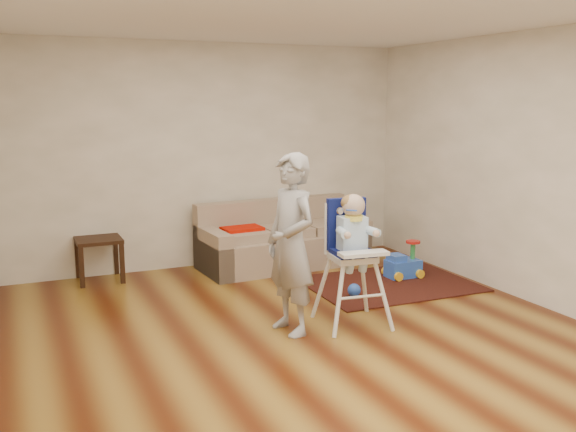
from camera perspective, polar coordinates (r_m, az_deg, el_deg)
name	(u,v)px	position (r m, az deg, el deg)	size (l,w,h in m)	color
ground	(307,337)	(5.65, 1.67, -10.70)	(5.50, 5.50, 0.00)	#441907
room_envelope	(282,117)	(5.76, -0.51, 8.81)	(5.04, 5.52, 2.72)	#BCB8A5
sofa	(284,234)	(7.86, -0.38, -1.64)	(2.10, 0.98, 0.79)	gray
side_table	(99,259)	(7.56, -16.43, -3.71)	(0.49, 0.49, 0.49)	black
area_rug	(389,284)	(7.25, 8.99, -5.98)	(1.79, 1.34, 0.01)	black
ride_on_toy	(403,259)	(7.48, 10.21, -3.79)	(0.38, 0.27, 0.42)	blue
toy_ball	(354,290)	(6.71, 5.90, -6.57)	(0.14, 0.14, 0.14)	blue
high_chair	(352,262)	(5.82, 5.74, -4.09)	(0.62, 0.62, 1.21)	silver
adult	(291,244)	(5.55, 0.27, -2.53)	(0.58, 0.38, 1.58)	#959698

